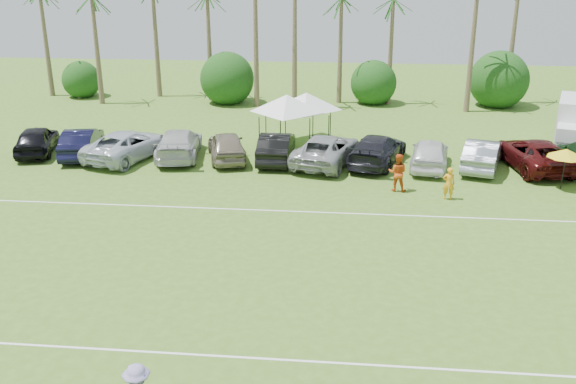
{
  "coord_description": "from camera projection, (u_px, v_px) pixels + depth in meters",
  "views": [
    {
      "loc": [
        4.18,
        -14.33,
        11.48
      ],
      "look_at": [
        1.54,
        12.33,
        1.6
      ],
      "focal_mm": 40.0,
      "sensor_mm": 36.0,
      "label": 1
    }
  ],
  "objects": [
    {
      "name": "palm_tree_0",
      "position": [
        34.0,
        8.0,
        52.67
      ],
      "size": [
        2.4,
        2.4,
        8.9
      ],
      "color": "brown",
      "rests_on": "ground"
    },
    {
      "name": "parked_car_2",
      "position": [
        128.0,
        145.0,
        38.36
      ],
      "size": [
        4.58,
        6.78,
        1.73
      ],
      "primitive_type": "imported",
      "rotation": [
        0.0,
        0.0,
        2.84
      ],
      "color": "silver",
      "rests_on": "ground"
    },
    {
      "name": "market_umbrella",
      "position": [
        566.0,
        153.0,
        33.02
      ],
      "size": [
        1.94,
        1.94,
        2.16
      ],
      "color": "black",
      "rests_on": "ground"
    },
    {
      "name": "parked_car_8",
      "position": [
        430.0,
        153.0,
        36.69
      ],
      "size": [
        2.77,
        5.31,
        1.73
      ],
      "primitive_type": "imported",
      "rotation": [
        0.0,
        0.0,
        2.99
      ],
      "color": "silver",
      "rests_on": "ground"
    },
    {
      "name": "parked_car_1",
      "position": [
        82.0,
        142.0,
        38.88
      ],
      "size": [
        2.82,
        5.49,
        1.73
      ],
      "primitive_type": "imported",
      "rotation": [
        0.0,
        0.0,
        3.34
      ],
      "color": "black",
      "rests_on": "ground"
    },
    {
      "name": "parked_car_9",
      "position": [
        482.0,
        154.0,
        36.55
      ],
      "size": [
        3.22,
        5.54,
        1.73
      ],
      "primitive_type": "imported",
      "rotation": [
        0.0,
        0.0,
        2.86
      ],
      "color": "gray",
      "rests_on": "ground"
    },
    {
      "name": "parked_car_7",
      "position": [
        377.0,
        150.0,
        37.42
      ],
      "size": [
        4.07,
        6.39,
        1.73
      ],
      "primitive_type": "imported",
      "rotation": [
        0.0,
        0.0,
        2.84
      ],
      "color": "black",
      "rests_on": "ground"
    },
    {
      "name": "bush_tree_0",
      "position": [
        82.0,
        76.0,
        55.29
      ],
      "size": [
        4.0,
        4.0,
        4.0
      ],
      "color": "brown",
      "rests_on": "ground"
    },
    {
      "name": "bush_tree_2",
      "position": [
        373.0,
        81.0,
        52.98
      ],
      "size": [
        4.0,
        4.0,
        4.0
      ],
      "color": "brown",
      "rests_on": "ground"
    },
    {
      "name": "palm_tree_4",
      "position": [
        251.0,
        10.0,
        51.0
      ],
      "size": [
        2.4,
        2.4,
        8.9
      ],
      "color": "brown",
      "rests_on": "ground"
    },
    {
      "name": "canopy_tent_right",
      "position": [
        307.0,
        93.0,
        41.09
      ],
      "size": [
        4.68,
        4.68,
        3.79
      ],
      "color": "black",
      "rests_on": "ground"
    },
    {
      "name": "parked_car_6",
      "position": [
        326.0,
        150.0,
        37.42
      ],
      "size": [
        4.32,
        6.73,
        1.73
      ],
      "primitive_type": "imported",
      "rotation": [
        0.0,
        0.0,
        2.89
      ],
      "color": "#98999A",
      "rests_on": "ground"
    },
    {
      "name": "canopy_tent_left",
      "position": [
        287.0,
        95.0,
        40.13
      ],
      "size": [
        4.79,
        4.79,
        3.88
      ],
      "color": "black",
      "rests_on": "ground"
    },
    {
      "name": "field_lines",
      "position": [
        238.0,
        267.0,
        25.21
      ],
      "size": [
        80.0,
        12.1,
        0.01
      ],
      "color": "white",
      "rests_on": "ground"
    },
    {
      "name": "sideline_player_a",
      "position": [
        449.0,
        183.0,
        31.93
      ],
      "size": [
        0.64,
        0.46,
        1.67
      ],
      "primitive_type": "imported",
      "rotation": [
        0.0,
        0.0,
        3.05
      ],
      "color": "#F9A11B",
      "rests_on": "ground"
    },
    {
      "name": "palm_tree_9",
      "position": [
        537.0,
        0.0,
        48.66
      ],
      "size": [
        2.4,
        2.4,
        9.9
      ],
      "color": "brown",
      "rests_on": "ground"
    },
    {
      "name": "parked_car_5",
      "position": [
        276.0,
        147.0,
        37.98
      ],
      "size": [
        1.83,
        5.24,
        1.73
      ],
      "primitive_type": "imported",
      "rotation": [
        0.0,
        0.0,
        3.14
      ],
      "color": "black",
      "rests_on": "ground"
    },
    {
      "name": "palm_tree_8",
      "position": [
        469.0,
        11.0,
        49.43
      ],
      "size": [
        2.4,
        2.4,
        8.9
      ],
      "color": "brown",
      "rests_on": "ground"
    },
    {
      "name": "parked_car_10",
      "position": [
        534.0,
        154.0,
        36.59
      ],
      "size": [
        3.83,
        6.59,
        1.73
      ],
      "primitive_type": "imported",
      "rotation": [
        0.0,
        0.0,
        3.31
      ],
      "color": "#440D0E",
      "rests_on": "ground"
    },
    {
      "name": "bush_tree_1",
      "position": [
        230.0,
        78.0,
        54.09
      ],
      "size": [
        4.0,
        4.0,
        4.0
      ],
      "color": "brown",
      "rests_on": "ground"
    },
    {
      "name": "sideline_player_b",
      "position": [
        398.0,
        172.0,
        33.04
      ],
      "size": [
        1.08,
        0.91,
        1.99
      ],
      "primitive_type": "imported",
      "rotation": [
        0.0,
        0.0,
        2.97
      ],
      "color": "#CD4D16",
      "rests_on": "ground"
    },
    {
      "name": "bush_tree_3",
      "position": [
        497.0,
        83.0,
        52.05
      ],
      "size": [
        4.0,
        4.0,
        4.0
      ],
      "color": "brown",
      "rests_on": "ground"
    },
    {
      "name": "parked_car_4",
      "position": [
        227.0,
        146.0,
        38.17
      ],
      "size": [
        3.36,
        5.43,
        1.73
      ],
      "primitive_type": "imported",
      "rotation": [
        0.0,
        0.0,
        3.42
      ],
      "color": "gray",
      "rests_on": "ground"
    },
    {
      "name": "parked_car_3",
      "position": [
        179.0,
        144.0,
        38.62
      ],
      "size": [
        3.22,
        6.23,
        1.73
      ],
      "primitive_type": "imported",
      "rotation": [
        0.0,
        0.0,
        3.28
      ],
      "color": "#BCBCBC",
      "rests_on": "ground"
    },
    {
      "name": "parked_car_0",
      "position": [
        37.0,
        140.0,
        39.41
      ],
      "size": [
        3.22,
        5.41,
        1.73
      ],
      "primitive_type": "imported",
      "rotation": [
        0.0,
        0.0,
        3.39
      ],
      "color": "black",
      "rests_on": "ground"
    }
  ]
}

